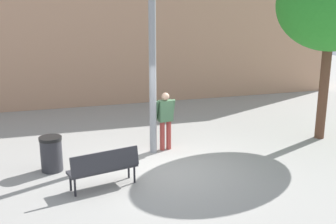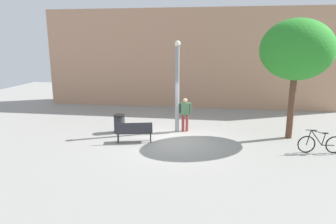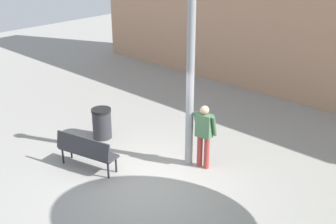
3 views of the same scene
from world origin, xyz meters
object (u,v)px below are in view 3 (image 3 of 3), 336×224
lamppost (190,76)px  trash_bin (102,123)px  park_bench (86,150)px  person_by_lamppost (204,132)px

lamppost → trash_bin: lamppost is taller
lamppost → park_bench: 3.15m
park_bench → lamppost: bearing=49.9°
person_by_lamppost → trash_bin: 3.28m
lamppost → person_by_lamppost: (0.39, 0.11, -1.38)m
lamppost → person_by_lamppost: lamppost is taller
lamppost → park_bench: (-1.66, -1.97, -1.80)m
trash_bin → park_bench: bearing=-51.3°
trash_bin → lamppost: bearing=11.6°
person_by_lamppost → trash_bin: size_ratio=1.88×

